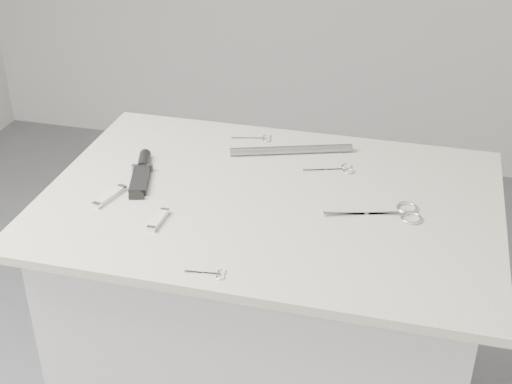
% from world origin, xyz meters
% --- Properties ---
extents(plinth, '(0.90, 0.60, 0.90)m').
position_xyz_m(plinth, '(0.00, 0.00, 0.45)').
color(plinth, silver).
rests_on(plinth, ground).
extents(display_board, '(1.00, 0.70, 0.02)m').
position_xyz_m(display_board, '(0.00, 0.00, 0.91)').
color(display_board, beige).
rests_on(display_board, plinth).
extents(large_shears, '(0.20, 0.11, 0.01)m').
position_xyz_m(large_shears, '(0.27, -0.00, 0.92)').
color(large_shears, silver).
rests_on(large_shears, display_board).
extents(embroidery_scissors_a, '(0.12, 0.07, 0.00)m').
position_xyz_m(embroidery_scissors_a, '(0.12, 0.16, 0.92)').
color(embroidery_scissors_a, silver).
rests_on(embroidery_scissors_a, display_board).
extents(embroidery_scissors_b, '(0.10, 0.05, 0.00)m').
position_xyz_m(embroidery_scissors_b, '(-0.10, 0.28, 0.92)').
color(embroidery_scissors_b, silver).
rests_on(embroidery_scissors_b, display_board).
extents(tiny_scissors, '(0.08, 0.03, 0.00)m').
position_xyz_m(tiny_scissors, '(-0.04, -0.30, 0.92)').
color(tiny_scissors, silver).
rests_on(tiny_scissors, display_board).
extents(sheathed_knife, '(0.08, 0.19, 0.02)m').
position_xyz_m(sheathed_knife, '(-0.31, 0.03, 0.93)').
color(sheathed_knife, black).
rests_on(sheathed_knife, display_board).
extents(pocket_knife_a, '(0.02, 0.08, 0.01)m').
position_xyz_m(pocket_knife_a, '(-0.20, -0.16, 0.92)').
color(pocket_knife_a, white).
rests_on(pocket_knife_a, display_board).
extents(pocket_knife_b, '(0.05, 0.10, 0.01)m').
position_xyz_m(pocket_knife_b, '(-0.34, -0.09, 0.93)').
color(pocket_knife_b, white).
rests_on(pocket_knife_b, display_board).
extents(metal_rail, '(0.29, 0.12, 0.02)m').
position_xyz_m(metal_rail, '(0.00, 0.22, 0.93)').
color(metal_rail, gray).
rests_on(metal_rail, display_board).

